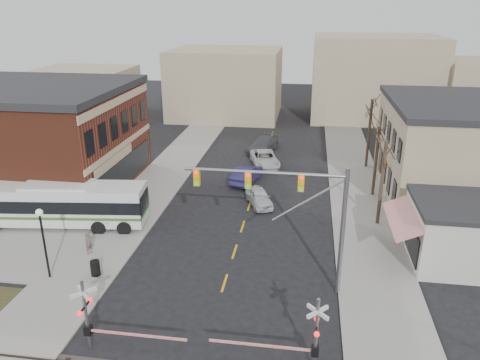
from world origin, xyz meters
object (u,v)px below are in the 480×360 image
trash_bin (95,268)px  pedestrian_near (89,243)px  car_b (246,174)px  street_lamp (42,230)px  rr_crossing_east (307,335)px  traffic_signal_mast (298,204)px  car_d (263,144)px  rr_crossing_west (94,316)px  car_c (265,159)px  car_a (259,197)px  transit_bus (61,203)px  pedestrian_far (109,221)px

trash_bin → pedestrian_near: bearing=122.3°
car_b → street_lamp: bearing=75.3°
car_b → pedestrian_near: 17.92m
rr_crossing_east → traffic_signal_mast: bearing=96.7°
trash_bin → car_d: bearing=74.7°
rr_crossing_west → pedestrian_near: size_ratio=3.38×
rr_crossing_east → street_lamp: (-16.23, 5.51, 1.49)m
trash_bin → pedestrian_near: 3.06m
trash_bin → car_c: car_c is taller
car_b → car_a: bearing=122.8°
car_a → car_b: bearing=87.1°
rr_crossing_west → car_d: bearing=82.2°
transit_bus → trash_bin: transit_bus is taller
car_b → car_d: 10.41m
transit_bus → traffic_signal_mast: 19.69m
street_lamp → pedestrian_far: bearing=79.6°
car_a → car_d: (-1.29, 15.66, 0.11)m
pedestrian_far → rr_crossing_east: bearing=-74.9°
transit_bus → trash_bin: 8.79m
transit_bus → rr_crossing_east: rr_crossing_east is taller
pedestrian_near → street_lamp: bearing=178.5°
rr_crossing_west → pedestrian_far: size_ratio=3.19×
transit_bus → rr_crossing_west: size_ratio=2.38×
car_c → pedestrian_far: 20.15m
car_b → car_c: bearing=-90.3°
traffic_signal_mast → rr_crossing_west: 12.37m
transit_bus → trash_bin: bearing=-49.0°
rr_crossing_west → street_lamp: 8.27m
traffic_signal_mast → car_a: 13.81m
car_b → car_d: (0.55, 10.40, -0.00)m
trash_bin → car_c: (8.55, 23.33, 0.16)m
car_d → pedestrian_near: (-9.43, -25.96, 0.13)m
transit_bus → pedestrian_far: transit_bus is taller
traffic_signal_mast → car_d: 28.87m
street_lamp → car_d: street_lamp is taller
pedestrian_far → traffic_signal_mast: bearing=-57.0°
transit_bus → rr_crossing_east: 22.96m
transit_bus → car_b: bearing=41.7°
rr_crossing_west → car_b: size_ratio=1.12×
rr_crossing_east → car_b: bearing=104.2°
trash_bin → car_a: bearing=54.7°
traffic_signal_mast → rr_crossing_west: size_ratio=1.67×
traffic_signal_mast → pedestrian_near: (-14.25, 2.08, -4.75)m
street_lamp → traffic_signal_mast: bearing=4.2°
car_b → car_d: bearing=-79.5°
car_a → car_d: bearing=72.5°
pedestrian_far → car_d: bearing=31.2°
car_a → pedestrian_near: 14.87m
rr_crossing_east → trash_bin: (-13.41, 6.15, -1.35)m
car_a → car_c: 10.47m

